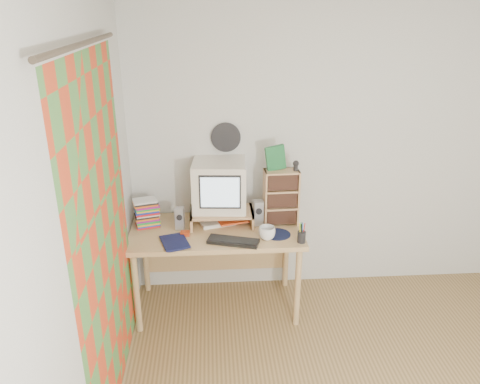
{
  "coord_description": "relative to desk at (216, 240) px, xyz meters",
  "views": [
    {
      "loc": [
        -1.06,
        -2.06,
        2.47
      ],
      "look_at": [
        -0.84,
        1.33,
        1.1
      ],
      "focal_mm": 35.0,
      "sensor_mm": 36.0,
      "label": 1
    }
  ],
  "objects": [
    {
      "name": "pen_cup",
      "position": [
        0.65,
        -0.33,
        0.2
      ],
      "size": [
        0.07,
        0.07,
        0.13
      ],
      "primitive_type": null,
      "rotation": [
        0.0,
        0.0,
        -0.02
      ],
      "color": "black",
      "rests_on": "desk"
    },
    {
      "name": "speaker_left",
      "position": [
        -0.29,
        -0.04,
        0.23
      ],
      "size": [
        0.08,
        0.08,
        0.19
      ],
      "primitive_type": "cube",
      "rotation": [
        0.0,
        0.0,
        -0.12
      ],
      "color": "#A5A6AA",
      "rests_on": "desk"
    },
    {
      "name": "mousepad",
      "position": [
        0.49,
        -0.19,
        0.14
      ],
      "size": [
        0.23,
        0.23,
        0.0
      ],
      "primitive_type": "cylinder",
      "rotation": [
        0.0,
        0.0,
        -0.06
      ],
      "color": "black",
      "rests_on": "desk"
    },
    {
      "name": "left_wall",
      "position": [
        -0.72,
        -1.44,
        0.63
      ],
      "size": [
        0.0,
        3.5,
        3.5
      ],
      "primitive_type": "plane",
      "rotation": [
        1.57,
        0.0,
        1.57
      ],
      "color": "silver",
      "rests_on": "floor"
    },
    {
      "name": "cd_rack",
      "position": [
        0.54,
        0.02,
        0.37
      ],
      "size": [
        0.29,
        0.16,
        0.47
      ],
      "primitive_type": "cube",
      "rotation": [
        0.0,
        0.0,
        0.04
      ],
      "color": "tan",
      "rests_on": "desk"
    },
    {
      "name": "speaker_right",
      "position": [
        0.35,
        0.01,
        0.24
      ],
      "size": [
        0.09,
        0.09,
        0.21
      ],
      "primitive_type": "cube",
      "rotation": [
        0.0,
        0.0,
        0.11
      ],
      "color": "#A5A6AA",
      "rests_on": "desk"
    },
    {
      "name": "diary",
      "position": [
        -0.42,
        -0.31,
        0.16
      ],
      "size": [
        0.27,
        0.23,
        0.05
      ],
      "primitive_type": "imported",
      "rotation": [
        0.0,
        0.0,
        0.3
      ],
      "color": "#10143C",
      "rests_on": "desk"
    },
    {
      "name": "game_box",
      "position": [
        0.49,
        0.04,
        0.71
      ],
      "size": [
        0.16,
        0.07,
        0.2
      ],
      "primitive_type": "cube",
      "rotation": [
        0.0,
        0.0,
        0.22
      ],
      "color": "#1C6332",
      "rests_on": "cd_rack"
    },
    {
      "name": "keyboard",
      "position": [
        0.13,
        -0.3,
        0.15
      ],
      "size": [
        0.42,
        0.24,
        0.03
      ],
      "primitive_type": "cube",
      "rotation": [
        0.0,
        0.0,
        -0.3
      ],
      "color": "black",
      "rests_on": "desk"
    },
    {
      "name": "wall_disc",
      "position": [
        0.1,
        0.29,
        0.81
      ],
      "size": [
        0.25,
        0.02,
        0.25
      ],
      "primitive_type": "cylinder",
      "rotation": [
        1.57,
        0.0,
        0.0
      ],
      "color": "black",
      "rests_on": "back_wall"
    },
    {
      "name": "curtain",
      "position": [
        -0.68,
        -0.96,
        0.53
      ],
      "size": [
        0.0,
        2.2,
        2.2
      ],
      "primitive_type": "plane",
      "rotation": [
        1.57,
        0.0,
        1.57
      ],
      "color": "red",
      "rests_on": "left_wall"
    },
    {
      "name": "webcam",
      "position": [
        0.65,
        0.01,
        0.65
      ],
      "size": [
        0.05,
        0.05,
        0.09
      ],
      "primitive_type": null,
      "rotation": [
        0.0,
        0.0,
        -0.08
      ],
      "color": "black",
      "rests_on": "cd_rack"
    },
    {
      "name": "mug",
      "position": [
        0.39,
        -0.26,
        0.19
      ],
      "size": [
        0.15,
        0.15,
        0.1
      ],
      "primitive_type": "imported",
      "rotation": [
        0.0,
        0.0,
        -0.17
      ],
      "color": "white",
      "rests_on": "desk"
    },
    {
      "name": "monitor_riser",
      "position": [
        0.05,
        0.04,
        0.23
      ],
      "size": [
        0.52,
        0.3,
        0.12
      ],
      "color": "tan",
      "rests_on": "desk"
    },
    {
      "name": "papers",
      "position": [
        0.06,
        0.07,
        0.15
      ],
      "size": [
        0.33,
        0.28,
        0.04
      ],
      "primitive_type": null,
      "rotation": [
        0.0,
        0.0,
        0.28
      ],
      "color": "white",
      "rests_on": "desk"
    },
    {
      "name": "back_wall",
      "position": [
        1.03,
        0.31,
        0.63
      ],
      "size": [
        3.5,
        0.0,
        3.5
      ],
      "primitive_type": "plane",
      "rotation": [
        1.57,
        0.0,
        0.0
      ],
      "color": "silver",
      "rests_on": "floor"
    },
    {
      "name": "dvd_stack",
      "position": [
        -0.57,
        0.04,
        0.27
      ],
      "size": [
        0.22,
        0.18,
        0.27
      ],
      "primitive_type": null,
      "rotation": [
        0.0,
        0.0,
        0.27
      ],
      "color": "brown",
      "rests_on": "desk"
    },
    {
      "name": "red_box",
      "position": [
        -0.25,
        -0.16,
        0.15
      ],
      "size": [
        0.08,
        0.05,
        0.04
      ],
      "primitive_type": "cube",
      "rotation": [
        0.0,
        0.0,
        -0.08
      ],
      "color": "#B23512",
      "rests_on": "desk"
    },
    {
      "name": "crt_monitor",
      "position": [
        0.04,
        0.09,
        0.46
      ],
      "size": [
        0.46,
        0.46,
        0.4
      ],
      "primitive_type": "cube",
      "rotation": [
        0.0,
        0.0,
        -0.08
      ],
      "color": "silver",
      "rests_on": "monitor_riser"
    },
    {
      "name": "desk",
      "position": [
        0.0,
        0.0,
        0.0
      ],
      "size": [
        1.4,
        0.7,
        0.75
      ],
      "color": "tan",
      "rests_on": "floor"
    }
  ]
}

